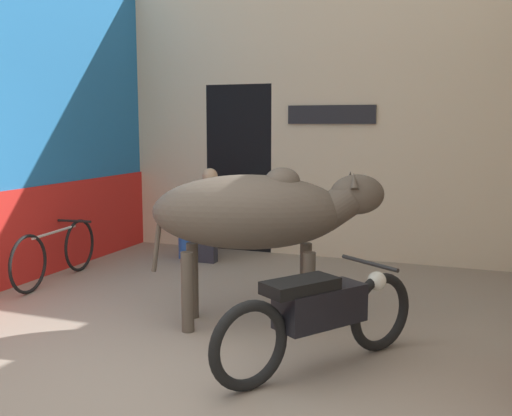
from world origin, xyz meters
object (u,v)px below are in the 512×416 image
object	(u,v)px
cow	(258,213)
motorcycle_near	(320,313)
shopkeeper_seated	(209,213)
bicycle	(56,253)
plastic_stool	(188,242)

from	to	relation	value
cow	motorcycle_near	size ratio (longest dim) A/B	1.29
motorcycle_near	shopkeeper_seated	world-z (taller)	shopkeeper_seated
cow	bicycle	bearing A→B (deg)	168.06
cow	shopkeeper_seated	size ratio (longest dim) A/B	1.71
cow	shopkeeper_seated	bearing A→B (deg)	124.90
motorcycle_near	bicycle	distance (m)	3.71
bicycle	plastic_stool	xyz separation A→B (m)	(0.86, 1.60, -0.10)
bicycle	plastic_stool	size ratio (longest dim) A/B	3.94
bicycle	plastic_stool	world-z (taller)	bicycle
cow	plastic_stool	xyz separation A→B (m)	(-1.83, 2.17, -0.79)
motorcycle_near	bicycle	size ratio (longest dim) A/B	0.98
plastic_stool	motorcycle_near	bearing A→B (deg)	-48.33
bicycle	plastic_stool	distance (m)	1.82
cow	motorcycle_near	distance (m)	1.23
motorcycle_near	plastic_stool	bearing A→B (deg)	131.67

